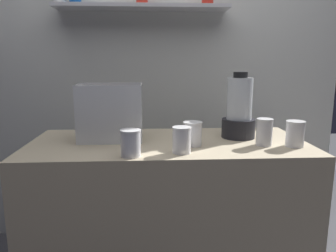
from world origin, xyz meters
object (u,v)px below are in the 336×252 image
at_px(juice_cup_beet_far_left, 131,145).
at_px(juice_cup_orange_far_right, 295,135).
at_px(carrot_display_bin, 112,122).
at_px(juice_cup_carrot_middle, 192,135).
at_px(juice_cup_carrot_left, 182,141).
at_px(juice_cup_beet_right, 264,134).
at_px(blender_pitcher, 239,111).

distance_m(juice_cup_beet_far_left, juice_cup_orange_far_right, 0.78).
relative_size(carrot_display_bin, juice_cup_orange_far_right, 2.60).
relative_size(juice_cup_carrot_middle, juice_cup_orange_far_right, 0.94).
bearing_deg(juice_cup_orange_far_right, carrot_display_bin, 167.52).
xyz_separation_m(carrot_display_bin, juice_cup_carrot_left, (0.34, -0.28, -0.04)).
xyz_separation_m(juice_cup_carrot_middle, juice_cup_beet_right, (0.35, -0.02, 0.01)).
distance_m(blender_pitcher, juice_cup_orange_far_right, 0.31).
height_order(juice_cup_carrot_left, juice_cup_orange_far_right, juice_cup_orange_far_right).
relative_size(blender_pitcher, juice_cup_beet_right, 2.64).
distance_m(juice_cup_carrot_middle, juice_cup_beet_right, 0.35).
height_order(juice_cup_beet_far_left, juice_cup_beet_right, juice_cup_beet_right).
bearing_deg(carrot_display_bin, juice_cup_carrot_middle, -20.58).
xyz_separation_m(blender_pitcher, juice_cup_carrot_left, (-0.33, -0.28, -0.09)).
bearing_deg(juice_cup_beet_right, juice_cup_carrot_middle, 176.91).
bearing_deg(carrot_display_bin, juice_cup_beet_far_left, -70.38).
relative_size(carrot_display_bin, juice_cup_beet_far_left, 2.77).
relative_size(juice_cup_carrot_middle, juice_cup_beet_right, 0.88).
bearing_deg(juice_cup_orange_far_right, blender_pitcher, 137.39).
distance_m(juice_cup_beet_far_left, juice_cup_beet_right, 0.65).
relative_size(juice_cup_beet_far_left, juice_cup_orange_far_right, 0.94).
bearing_deg(juice_cup_carrot_left, juice_cup_orange_far_right, 8.36).
xyz_separation_m(juice_cup_carrot_left, juice_cup_orange_far_right, (0.55, 0.08, 0.00)).
xyz_separation_m(carrot_display_bin, juice_cup_orange_far_right, (0.89, -0.20, -0.04)).
bearing_deg(blender_pitcher, juice_cup_carrot_middle, -149.77).
distance_m(blender_pitcher, juice_cup_carrot_left, 0.45).
height_order(blender_pitcher, juice_cup_carrot_middle, blender_pitcher).
xyz_separation_m(blender_pitcher, juice_cup_beet_right, (0.08, -0.17, -0.08)).
bearing_deg(juice_cup_carrot_middle, carrot_display_bin, 159.42).
bearing_deg(carrot_display_bin, juice_cup_carrot_left, -39.59).
bearing_deg(juice_cup_orange_far_right, juice_cup_beet_right, 169.07).
relative_size(carrot_display_bin, juice_cup_beet_right, 2.45).
bearing_deg(juice_cup_beet_far_left, juice_cup_beet_right, 13.10).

